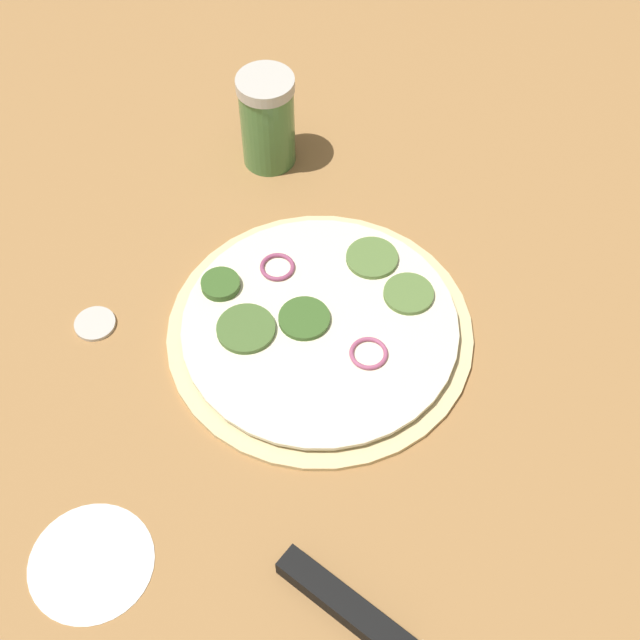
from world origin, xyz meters
TOP-DOWN VIEW (x-y plane):
  - ground_plane at (0.00, 0.00)m, footprint 3.00×3.00m
  - pizza at (0.00, 0.00)m, footprint 0.27×0.27m
  - spice_jar at (0.19, 0.11)m, footprint 0.06×0.06m
  - loose_cap at (-0.05, 0.19)m, footprint 0.04×0.04m
  - flour_patch at (-0.25, 0.10)m, footprint 0.09×0.09m

SIDE VIEW (x-z plane):
  - ground_plane at x=0.00m, z-range 0.00..0.00m
  - flour_patch at x=-0.25m, z-range 0.00..0.00m
  - loose_cap at x=-0.05m, z-range 0.00..0.01m
  - pizza at x=0.00m, z-range 0.00..0.02m
  - spice_jar at x=0.19m, z-range 0.00..0.10m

